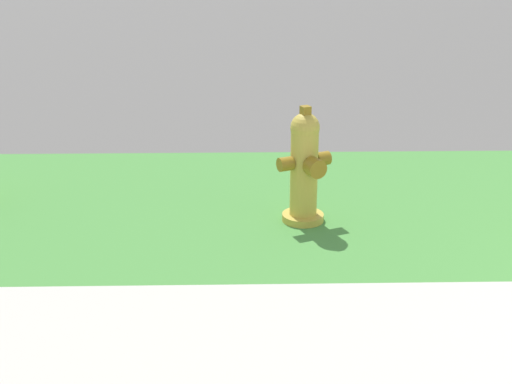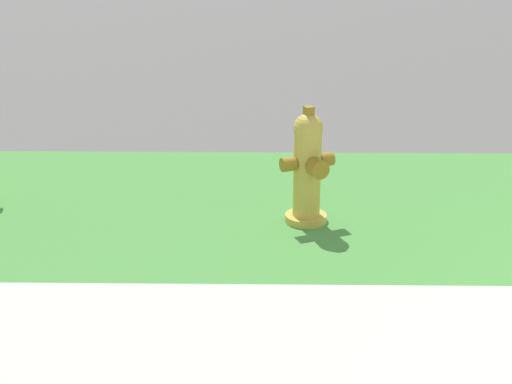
{
  "view_description": "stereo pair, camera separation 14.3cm",
  "coord_description": "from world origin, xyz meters",
  "views": [
    {
      "loc": [
        -3.54,
        -2.14,
        1.83
      ],
      "look_at": [
        -3.46,
        1.67,
        0.4
      ],
      "focal_mm": 50.0,
      "sensor_mm": 36.0,
      "label": 1
    },
    {
      "loc": [
        -3.4,
        -2.14,
        1.83
      ],
      "look_at": [
        -3.46,
        1.67,
        0.4
      ],
      "focal_mm": 50.0,
      "sensor_mm": 36.0,
      "label": 2
    }
  ],
  "objects": [
    {
      "name": "fire_hydrant_near_corner",
      "position": [
        -3.14,
        2.17,
        0.37
      ],
      "size": [
        0.36,
        0.33,
        0.78
      ],
      "rotation": [
        0.0,
        0.0,
        3.55
      ],
      "color": "gold",
      "rests_on": "ground"
    }
  ]
}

